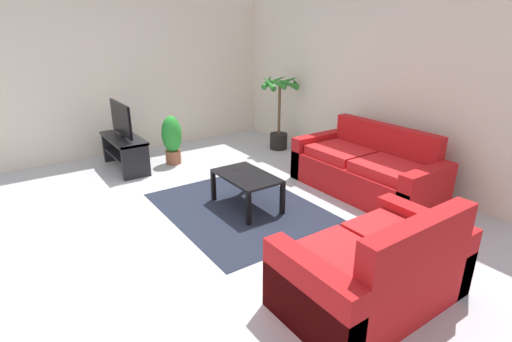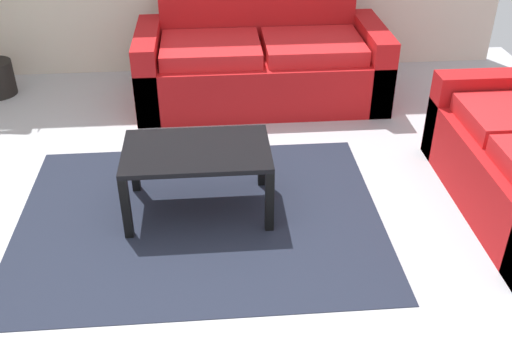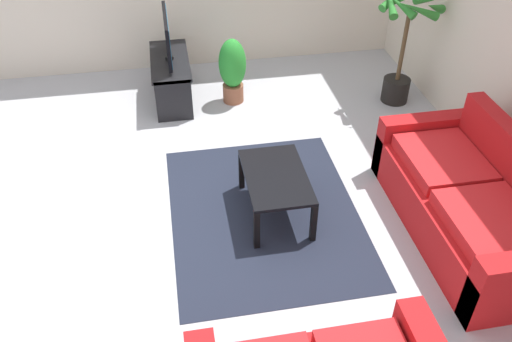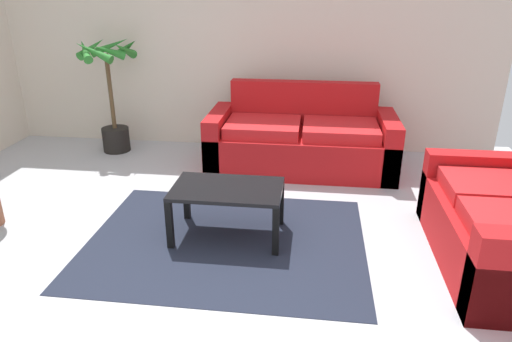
# 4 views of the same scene
# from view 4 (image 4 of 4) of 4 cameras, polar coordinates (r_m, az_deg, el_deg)

# --- Properties ---
(ground_plane) EXTENTS (6.60, 6.60, 0.00)m
(ground_plane) POSITION_cam_4_polar(r_m,az_deg,el_deg) (3.34, -8.91, -13.47)
(ground_plane) COLOR #B2B2B7
(wall_back) EXTENTS (6.00, 0.06, 2.70)m
(wall_back) POSITION_cam_4_polar(r_m,az_deg,el_deg) (5.68, -1.26, 16.33)
(wall_back) COLOR beige
(wall_back) RESTS_ON ground
(couch_main) EXTENTS (2.01, 0.90, 0.90)m
(couch_main) POSITION_cam_4_polar(r_m,az_deg,el_deg) (5.14, 5.57, 3.61)
(couch_main) COLOR red
(couch_main) RESTS_ON ground
(couch_loveseat) EXTENTS (0.90, 1.52, 0.90)m
(couch_loveseat) POSITION_cam_4_polar(r_m,az_deg,el_deg) (3.82, 28.78, -6.14)
(couch_loveseat) COLOR red
(couch_loveseat) RESTS_ON ground
(coffee_table) EXTENTS (0.87, 0.54, 0.43)m
(coffee_table) POSITION_cam_4_polar(r_m,az_deg,el_deg) (3.70, -3.54, -2.88)
(coffee_table) COLOR black
(coffee_table) RESTS_ON ground
(area_rug) EXTENTS (2.20, 1.70, 0.01)m
(area_rug) POSITION_cam_4_polar(r_m,az_deg,el_deg) (3.78, -3.69, -8.53)
(area_rug) COLOR #1E2333
(area_rug) RESTS_ON ground
(potted_palm) EXTENTS (0.76, 0.75, 1.37)m
(potted_palm) POSITION_cam_4_polar(r_m,az_deg,el_deg) (5.80, -17.34, 8.95)
(potted_palm) COLOR black
(potted_palm) RESTS_ON ground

